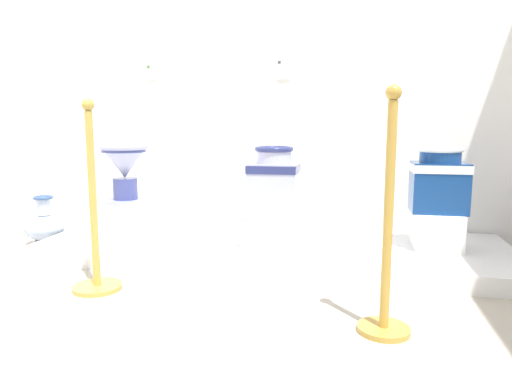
% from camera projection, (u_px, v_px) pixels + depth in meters
% --- Properties ---
extents(ground_plane, '(5.81, 5.34, 0.02)m').
position_uv_depth(ground_plane, '(214.00, 353.00, 1.79)').
color(ground_plane, '#B2A899').
extents(wall_back, '(4.01, 0.06, 2.95)m').
position_uv_depth(wall_back, '(286.00, 45.00, 3.42)').
color(wall_back, white).
rests_on(wall_back, ground_plane).
extents(display_platform, '(3.07, 1.03, 0.11)m').
position_uv_depth(display_platform, '(272.00, 248.00, 3.08)').
color(display_platform, white).
rests_on(display_platform, ground_plane).
extents(plinth_block_leftmost, '(0.33, 0.32, 0.21)m').
position_uv_depth(plinth_block_leftmost, '(127.00, 220.00, 3.24)').
color(plinth_block_leftmost, white).
rests_on(plinth_block_leftmost, display_platform).
extents(antique_toilet_leftmost, '(0.32, 0.32, 0.43)m').
position_uv_depth(antique_toilet_leftmost, '(124.00, 166.00, 3.18)').
color(antique_toilet_leftmost, '#9DA3CD').
rests_on(antique_toilet_leftmost, plinth_block_leftmost).
extents(plinth_block_tall_cobalt, '(0.37, 0.35, 0.16)m').
position_uv_depth(plinth_block_tall_cobalt, '(274.00, 231.00, 3.00)').
color(plinth_block_tall_cobalt, white).
rests_on(plinth_block_tall_cobalt, display_platform).
extents(antique_toilet_tall_cobalt, '(0.32, 0.28, 0.47)m').
position_uv_depth(antique_toilet_tall_cobalt, '(274.00, 183.00, 2.95)').
color(antique_toilet_tall_cobalt, '#B4BAE2').
rests_on(antique_toilet_tall_cobalt, plinth_block_tall_cobalt).
extents(plinth_block_pale_glazed, '(0.28, 0.35, 0.23)m').
position_uv_depth(plinth_block_pale_glazed, '(436.00, 229.00, 2.91)').
color(plinth_block_pale_glazed, white).
rests_on(plinth_block_pale_glazed, display_platform).
extents(antique_toilet_pale_glazed, '(0.34, 0.27, 0.41)m').
position_uv_depth(antique_toilet_pale_glazed, '(439.00, 179.00, 2.86)').
color(antique_toilet_pale_glazed, navy).
rests_on(antique_toilet_pale_glazed, plinth_block_pale_glazed).
extents(info_placard_first, '(0.09, 0.01, 0.12)m').
position_uv_depth(info_placard_first, '(152.00, 71.00, 3.63)').
color(info_placard_first, white).
extents(info_placard_second, '(0.11, 0.01, 0.15)m').
position_uv_depth(info_placard_second, '(284.00, 69.00, 3.41)').
color(info_placard_second, white).
extents(decorative_vase_corner, '(0.28, 0.28, 0.36)m').
position_uv_depth(decorative_vase_corner, '(45.00, 226.00, 3.38)').
color(decorative_vase_corner, '#334F7E').
rests_on(decorative_vase_corner, ground_plane).
extents(stanchion_post_near_left, '(0.26, 0.26, 1.01)m').
position_uv_depth(stanchion_post_near_left, '(95.00, 235.00, 2.42)').
color(stanchion_post_near_left, gold).
rests_on(stanchion_post_near_left, ground_plane).
extents(stanchion_post_near_right, '(0.22, 0.22, 1.04)m').
position_uv_depth(stanchion_post_near_right, '(387.00, 253.00, 1.90)').
color(stanchion_post_near_right, gold).
rests_on(stanchion_post_near_right, ground_plane).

